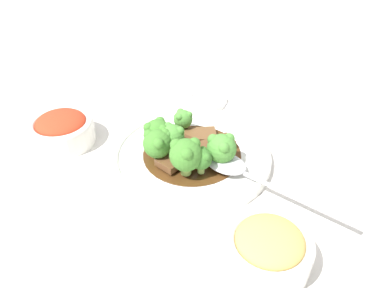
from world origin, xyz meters
name	(u,v)px	position (x,y,z in m)	size (l,w,h in m)	color
ground_plane	(192,160)	(0.00, 0.00, 0.00)	(4.00, 4.00, 0.00)	silver
main_plate	(192,155)	(0.00, 0.00, 0.01)	(0.27, 0.27, 0.02)	white
beef_strip_0	(173,160)	(-0.04, -0.01, 0.03)	(0.05, 0.05, 0.01)	brown
beef_strip_1	(194,157)	(-0.01, -0.02, 0.02)	(0.07, 0.04, 0.01)	brown
beef_strip_2	(200,135)	(0.04, 0.03, 0.02)	(0.07, 0.06, 0.01)	brown
beef_strip_3	(175,138)	(-0.01, 0.04, 0.02)	(0.05, 0.08, 0.01)	#56331E
beef_strip_4	(214,145)	(0.03, -0.02, 0.03)	(0.07, 0.04, 0.01)	brown
broccoli_floret_0	(158,143)	(-0.06, 0.02, 0.05)	(0.05, 0.05, 0.05)	#7FA84C
broccoli_floret_1	(158,132)	(-0.04, 0.04, 0.05)	(0.05, 0.05, 0.05)	#7FA84C
broccoli_floret_2	(183,119)	(0.02, 0.06, 0.04)	(0.03, 0.03, 0.04)	#8EB756
broccoli_floret_3	(186,154)	(-0.04, -0.04, 0.06)	(0.05, 0.05, 0.06)	#7FA84C
broccoli_floret_4	(201,159)	(-0.02, -0.05, 0.05)	(0.03, 0.03, 0.04)	#8EB756
broccoli_floret_5	(172,136)	(-0.03, 0.02, 0.05)	(0.04, 0.04, 0.05)	#7FA84C
broccoli_floret_6	(222,148)	(0.02, -0.05, 0.05)	(0.05, 0.05, 0.05)	#7FA84C
serving_spoon	(236,168)	(0.02, -0.08, 0.03)	(0.10, 0.24, 0.01)	silver
side_bowl_kimchi	(62,129)	(-0.16, 0.18, 0.03)	(0.11, 0.11, 0.06)	white
side_bowl_appetizer	(268,248)	(-0.04, -0.22, 0.03)	(0.11, 0.11, 0.06)	white
sauce_dish	(208,100)	(0.14, 0.13, 0.01)	(0.08, 0.08, 0.01)	white
paper_napkin	(258,103)	(0.22, 0.07, 0.00)	(0.14, 0.08, 0.01)	white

